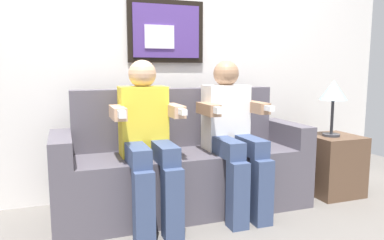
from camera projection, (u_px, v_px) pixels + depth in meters
ground_plane at (199, 225)px, 2.45m from camera, size 5.54×5.54×0.00m
back_wall_assembly at (167, 38)px, 2.98m from camera, size 4.26×0.10×2.60m
couch at (184, 168)px, 2.71m from camera, size 1.86×0.58×0.90m
person_on_left at (147, 136)px, 2.41m from camera, size 0.46×0.56×1.11m
person_on_right at (232, 131)px, 2.62m from camera, size 0.46×0.56×1.11m
side_table_right at (332, 165)px, 3.05m from camera, size 0.40×0.40×0.50m
table_lamp at (333, 93)px, 2.93m from camera, size 0.22×0.22×0.46m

